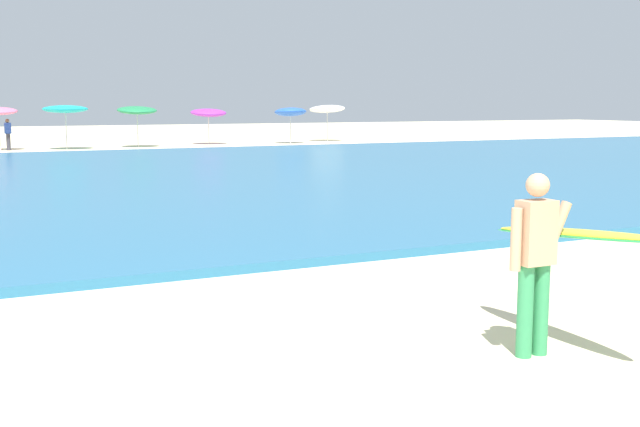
# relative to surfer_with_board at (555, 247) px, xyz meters

# --- Properties ---
(sea) EXTENTS (120.00, 28.00, 0.14)m
(sea) POSITION_rel_surfer_with_board_xyz_m (-2.67, 18.50, -0.96)
(sea) COLOR teal
(sea) RESTS_ON ground
(surfer_with_board) EXTENTS (0.95, 2.35, 1.73)m
(surfer_with_board) POSITION_rel_surfer_with_board_xyz_m (0.00, 0.00, 0.00)
(surfer_with_board) COLOR #338E56
(surfer_with_board) RESTS_ON ground
(beach_umbrella_3) EXTENTS (2.25, 2.25, 2.26)m
(beach_umbrella_3) POSITION_rel_surfer_with_board_xyz_m (0.80, 36.18, 1.03)
(beach_umbrella_3) COLOR beige
(beach_umbrella_3) RESTS_ON ground
(beach_umbrella_4) EXTENTS (2.10, 2.13, 2.27)m
(beach_umbrella_4) POSITION_rel_surfer_with_board_xyz_m (4.57, 36.68, 0.95)
(beach_umbrella_4) COLOR beige
(beach_umbrella_4) RESTS_ON ground
(beach_umbrella_5) EXTENTS (2.05, 2.08, 2.11)m
(beach_umbrella_5) POSITION_rel_surfer_with_board_xyz_m (8.94, 37.84, 0.78)
(beach_umbrella_5) COLOR beige
(beach_umbrella_5) RESTS_ON ground
(beach_umbrella_6) EXTENTS (1.86, 1.89, 2.15)m
(beach_umbrella_6) POSITION_rel_surfer_with_board_xyz_m (13.52, 36.56, 0.82)
(beach_umbrella_6) COLOR beige
(beach_umbrella_6) RESTS_ON ground
(beach_umbrella_7) EXTENTS (2.23, 2.26, 2.32)m
(beach_umbrella_7) POSITION_rel_surfer_with_board_xyz_m (16.77, 38.24, 0.97)
(beach_umbrella_7) COLOR beige
(beach_umbrella_7) RESTS_ON ground
(beachgoer_near_row_left) EXTENTS (0.32, 0.20, 1.58)m
(beachgoer_near_row_left) POSITION_rel_surfer_with_board_xyz_m (-1.94, 36.68, -0.18)
(beachgoer_near_row_left) COLOR #383842
(beachgoer_near_row_left) RESTS_ON ground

